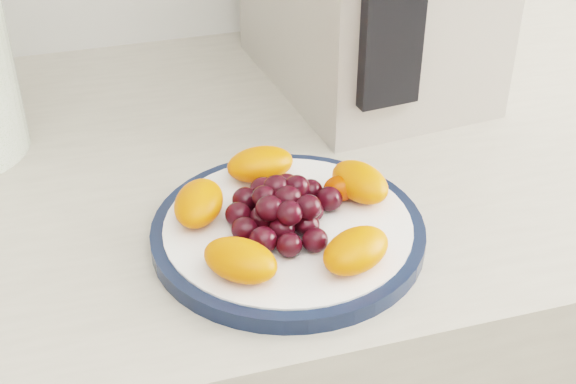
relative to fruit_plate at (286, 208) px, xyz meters
name	(u,v)px	position (x,y,z in m)	size (l,w,h in m)	color
plate_rim	(288,233)	(0.00, 0.00, -0.02)	(0.24, 0.24, 0.01)	#111B31
plate_face	(288,232)	(0.00, 0.00, -0.02)	(0.21, 0.21, 0.02)	white
fruit_plate	(286,208)	(0.00, 0.00, 0.00)	(0.20, 0.20, 0.04)	#FE4E08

